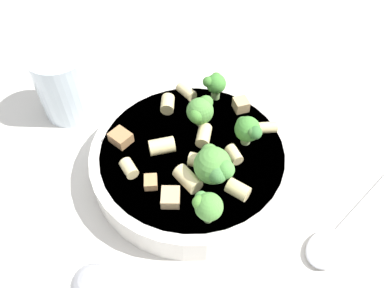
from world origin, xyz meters
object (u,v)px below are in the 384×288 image
(broccoli_floret_3, at_px, (207,206))
(rigatoni_0, at_px, (168,104))
(rigatoni_9, at_px, (188,179))
(broccoli_floret_0, at_px, (214,166))
(spoon, at_px, (338,236))
(rigatoni_5, at_px, (197,161))
(rigatoni_2, at_px, (129,168))
(chicken_chunk_2, at_px, (151,182))
(chicken_chunk_1, at_px, (171,197))
(drinking_glass, at_px, (67,88))
(broccoli_floret_2, at_px, (215,84))
(rigatoni_4, at_px, (234,155))
(rigatoni_3, at_px, (204,136))
(rigatoni_6, at_px, (238,190))
(broccoli_floret_1, at_px, (201,110))
(rigatoni_8, at_px, (264,127))
(broccoli_floret_4, at_px, (248,129))
(pasta_bowl, at_px, (192,158))
(chicken_chunk_0, at_px, (241,105))
(chicken_chunk_3, at_px, (121,138))
(rigatoni_1, at_px, (186,91))

(broccoli_floret_3, height_order, rigatoni_0, broccoli_floret_3)
(rigatoni_9, bearing_deg, broccoli_floret_0, -98.82)
(broccoli_floret_0, bearing_deg, spoon, -128.30)
(rigatoni_5, bearing_deg, rigatoni_2, 78.48)
(chicken_chunk_2, bearing_deg, rigatoni_0, -24.74)
(chicken_chunk_1, relative_size, drinking_glass, 0.24)
(broccoli_floret_2, xyz_separation_m, spoon, (-0.21, -0.06, -0.05))
(rigatoni_4, bearing_deg, broccoli_floret_2, -8.23)
(broccoli_floret_2, height_order, broccoli_floret_3, broccoli_floret_3)
(rigatoni_0, bearing_deg, rigatoni_2, 140.90)
(rigatoni_3, height_order, rigatoni_6, same)
(broccoli_floret_1, height_order, rigatoni_8, broccoli_floret_1)
(broccoli_floret_4, height_order, rigatoni_6, broccoli_floret_4)
(rigatoni_0, relative_size, drinking_glass, 0.25)
(pasta_bowl, xyz_separation_m, spoon, (-0.13, -0.12, -0.02))
(broccoli_floret_2, relative_size, rigatoni_8, 1.22)
(rigatoni_4, bearing_deg, rigatoni_6, 162.47)
(rigatoni_6, xyz_separation_m, chicken_chunk_0, (0.11, -0.05, -0.00))
(broccoli_floret_3, distance_m, rigatoni_9, 0.05)
(broccoli_floret_1, bearing_deg, chicken_chunk_3, 88.40)
(chicken_chunk_2, bearing_deg, spoon, -120.39)
(spoon, bearing_deg, rigatoni_6, 55.72)
(rigatoni_0, distance_m, rigatoni_5, 0.09)
(broccoli_floret_2, height_order, chicken_chunk_0, broccoli_floret_2)
(spoon, bearing_deg, chicken_chunk_0, 12.54)
(broccoli_floret_1, distance_m, rigatoni_4, 0.07)
(rigatoni_2, xyz_separation_m, drinking_glass, (0.16, 0.05, -0.01))
(broccoli_floret_3, relative_size, chicken_chunk_2, 2.33)
(rigatoni_8, distance_m, chicken_chunk_1, 0.14)
(rigatoni_8, bearing_deg, rigatoni_0, 53.54)
(broccoli_floret_4, relative_size, rigatoni_0, 1.67)
(broccoli_floret_4, relative_size, chicken_chunk_1, 1.80)
(chicken_chunk_3, bearing_deg, broccoli_floret_0, -135.89)
(broccoli_floret_4, distance_m, rigatoni_8, 0.03)
(broccoli_floret_0, bearing_deg, broccoli_floret_2, -21.15)
(chicken_chunk_2, bearing_deg, rigatoni_1, -32.84)
(pasta_bowl, relative_size, rigatoni_4, 11.30)
(broccoli_floret_1, relative_size, chicken_chunk_1, 1.81)
(broccoli_floret_4, relative_size, chicken_chunk_3, 1.65)
(rigatoni_8, height_order, chicken_chunk_0, same)
(broccoli_floret_4, relative_size, rigatoni_9, 1.29)
(rigatoni_0, distance_m, spoon, 0.24)
(rigatoni_0, xyz_separation_m, rigatoni_8, (-0.07, -0.10, -0.00))
(pasta_bowl, height_order, broccoli_floret_1, broccoli_floret_1)
(chicken_chunk_1, height_order, chicken_chunk_2, chicken_chunk_1)
(rigatoni_6, relative_size, drinking_glass, 0.26)
(rigatoni_5, distance_m, rigatoni_8, 0.09)
(rigatoni_0, height_order, rigatoni_1, rigatoni_0)
(rigatoni_2, xyz_separation_m, chicken_chunk_1, (-0.05, -0.03, -0.00))
(chicken_chunk_2, bearing_deg, broccoli_floret_1, -49.51)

